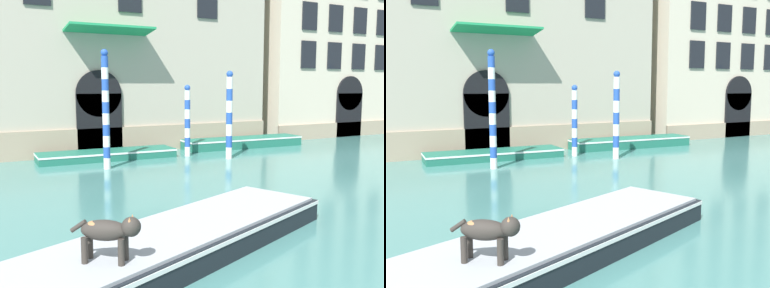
# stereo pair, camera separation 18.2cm
# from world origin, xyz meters

# --- Properties ---
(palazzo_right) EXTENTS (10.50, 6.13, 14.68)m
(palazzo_right) POSITION_xyz_m (18.73, 23.28, 7.32)
(palazzo_right) COLOR beige
(palazzo_right) RESTS_ON ground_plane
(boat_foreground) EXTENTS (8.64, 5.06, 0.56)m
(boat_foreground) POSITION_xyz_m (0.19, 7.05, 0.30)
(boat_foreground) COLOR black
(boat_foreground) RESTS_ON ground_plane
(dog_on_deck) EXTENTS (0.98, 0.77, 0.76)m
(dog_on_deck) POSITION_xyz_m (-1.29, 6.09, 1.06)
(dog_on_deck) COLOR #332D28
(dog_on_deck) RESTS_ON boat_foreground
(boat_moored_near_palazzo) EXTENTS (6.18, 1.86, 0.39)m
(boat_moored_near_palazzo) POSITION_xyz_m (2.66, 18.86, 0.21)
(boat_moored_near_palazzo) COLOR #1E6651
(boat_moored_near_palazzo) RESTS_ON ground_plane
(boat_moored_far) EXTENTS (6.75, 1.80, 0.52)m
(boat_moored_far) POSITION_xyz_m (10.24, 19.24, 0.27)
(boat_moored_far) COLOR #1E6651
(boat_moored_far) RESTS_ON ground_plane
(mooring_pole_0) EXTENTS (0.28, 0.28, 4.68)m
(mooring_pole_0) POSITION_xyz_m (1.93, 16.60, 2.36)
(mooring_pole_0) COLOR white
(mooring_pole_0) RESTS_ON ground_plane
(mooring_pole_1) EXTENTS (0.29, 0.29, 3.93)m
(mooring_pole_1) POSITION_xyz_m (7.54, 16.40, 1.99)
(mooring_pole_1) COLOR white
(mooring_pole_1) RESTS_ON ground_plane
(mooring_pole_2) EXTENTS (0.27, 0.27, 3.32)m
(mooring_pole_2) POSITION_xyz_m (6.26, 17.99, 1.68)
(mooring_pole_2) COLOR white
(mooring_pole_2) RESTS_ON ground_plane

